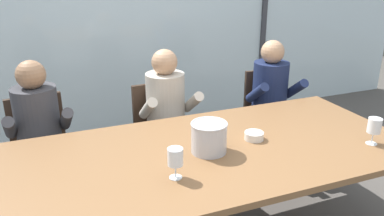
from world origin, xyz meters
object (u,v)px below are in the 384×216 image
at_px(person_charcoal_jacket, 40,131).
at_px(person_navy_polo, 273,98).
at_px(chair_left_of_center, 161,127).
at_px(chair_center, 268,109).
at_px(person_beige_jumper, 169,113).
at_px(chair_near_curtain, 41,144).
at_px(wine_glass_near_bucket, 175,158).
at_px(tasting_bowl, 254,136).
at_px(wine_glass_by_left_taster, 374,126).
at_px(dining_table, 213,158).
at_px(ice_bucket_primary, 209,137).

distance_m(person_charcoal_jacket, person_navy_polo, 2.00).
height_order(chair_left_of_center, chair_center, same).
bearing_deg(person_beige_jumper, person_charcoal_jacket, 179.72).
bearing_deg(chair_near_curtain, person_charcoal_jacket, -95.17).
bearing_deg(person_navy_polo, chair_near_curtain, -179.41).
xyz_separation_m(chair_near_curtain, wine_glass_near_bucket, (0.67, -1.26, 0.36)).
xyz_separation_m(chair_near_curtain, tasting_bowl, (1.31, -0.99, 0.27)).
distance_m(chair_center, wine_glass_by_left_taster, 1.37).
relative_size(person_navy_polo, wine_glass_near_bucket, 6.83).
bearing_deg(chair_left_of_center, tasting_bowl, -74.29).
bearing_deg(dining_table, person_beige_jumper, 89.66).
height_order(dining_table, wine_glass_near_bucket, wine_glass_near_bucket).
bearing_deg(chair_center, ice_bucket_primary, -131.01).
relative_size(chair_near_curtain, person_charcoal_jacket, 0.73).
distance_m(dining_table, chair_left_of_center, 1.01).
distance_m(chair_center, person_beige_jumper, 1.08).
bearing_deg(person_charcoal_jacket, tasting_bowl, -36.08).
height_order(person_navy_polo, tasting_bowl, person_navy_polo).
height_order(chair_left_of_center, tasting_bowl, chair_left_of_center).
height_order(person_beige_jumper, wine_glass_by_left_taster, person_beige_jumper).
xyz_separation_m(person_beige_jumper, wine_glass_by_left_taster, (0.96, -1.17, 0.19)).
xyz_separation_m(chair_left_of_center, ice_bucket_primary, (-0.01, -1.01, 0.34)).
xyz_separation_m(person_charcoal_jacket, person_beige_jumper, (1.00, -0.00, 0.00)).
distance_m(dining_table, ice_bucket_primary, 0.16).
relative_size(person_navy_polo, wine_glass_by_left_taster, 6.83).
relative_size(person_charcoal_jacket, person_beige_jumper, 1.00).
bearing_deg(chair_near_curtain, dining_table, -53.37).
height_order(chair_center, tasting_bowl, chair_center).
bearing_deg(person_charcoal_jacket, dining_table, -44.45).
bearing_deg(tasting_bowl, chair_left_of_center, 109.34).
xyz_separation_m(chair_center, wine_glass_near_bucket, (-1.39, -1.25, 0.36)).
distance_m(chair_left_of_center, ice_bucket_primary, 1.07).
relative_size(chair_left_of_center, person_navy_polo, 0.73).
distance_m(chair_center, wine_glass_near_bucket, 1.90).
bearing_deg(wine_glass_near_bucket, ice_bucket_primary, 36.46).
bearing_deg(wine_glass_by_left_taster, person_navy_polo, 88.21).
bearing_deg(wine_glass_near_bucket, chair_left_of_center, 76.28).
distance_m(chair_near_curtain, tasting_bowl, 1.66).
xyz_separation_m(person_charcoal_jacket, ice_bucket_primary, (0.96, -0.88, 0.17)).
height_order(ice_bucket_primary, wine_glass_near_bucket, ice_bucket_primary).
relative_size(dining_table, person_charcoal_jacket, 2.12).
distance_m(chair_left_of_center, chair_center, 1.09).
bearing_deg(person_navy_polo, person_beige_jumper, -174.84).
relative_size(chair_center, person_navy_polo, 0.73).
bearing_deg(ice_bucket_primary, chair_center, 43.17).
relative_size(person_charcoal_jacket, wine_glass_near_bucket, 6.83).
bearing_deg(wine_glass_near_bucket, person_navy_polo, 39.43).
bearing_deg(person_charcoal_jacket, chair_center, 0.72).
xyz_separation_m(dining_table, person_navy_polo, (1.01, 0.86, -0.01)).
distance_m(chair_left_of_center, wine_glass_near_bucket, 1.31).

